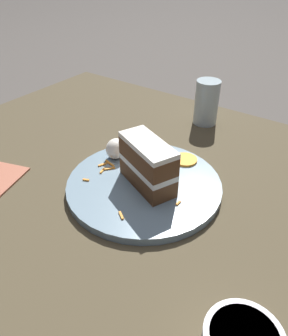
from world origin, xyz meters
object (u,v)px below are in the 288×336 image
Objects in this scene: cream_dollop at (116,149)px; cake_slice at (148,164)px; orange_garnish at (185,160)px; drinking_glass at (206,105)px; plate at (144,185)px.

cake_slice is at bearing -109.34° from cream_dollop.
drinking_glass reaches higher than orange_garnish.
cream_dollop is at bearing 94.29° from cake_slice.
cream_dollop reaches higher than plate.
plate is 0.06m from cake_slice.
drinking_glass is at bearing 5.70° from plate.
drinking_glass reaches higher than plate.
plate is 5.89× the size of orange_garnish.
plate is 0.11m from cream_dollop.
plate is 0.12m from orange_garnish.
cream_dollop is (0.04, 0.10, 0.03)m from plate.
cake_slice is 0.33m from drinking_glass.
cream_dollop is (0.04, 0.11, -0.02)m from cake_slice.
orange_garnish reaches higher than plate.
cake_slice is at bearing -101.96° from plate.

